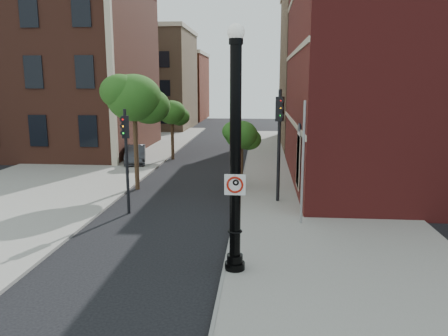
# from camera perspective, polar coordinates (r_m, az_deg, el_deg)

# --- Properties ---
(ground) EXTENTS (120.00, 120.00, 0.00)m
(ground) POSITION_cam_1_polar(r_m,az_deg,el_deg) (13.83, -8.88, -13.78)
(ground) COLOR black
(ground) RESTS_ON ground
(sidewalk_right) EXTENTS (8.00, 60.00, 0.12)m
(sidewalk_right) POSITION_cam_1_polar(r_m,az_deg,el_deg) (23.07, 11.94, -3.54)
(sidewalk_right) COLOR gray
(sidewalk_right) RESTS_ON ground
(sidewalk_left) EXTENTS (10.00, 50.00, 0.12)m
(sidewalk_left) POSITION_cam_1_polar(r_m,az_deg,el_deg) (33.01, -16.71, 0.61)
(sidewalk_left) COLOR gray
(sidewalk_left) RESTS_ON ground
(curb_edge) EXTENTS (0.10, 60.00, 0.14)m
(curb_edge) POSITION_cam_1_polar(r_m,az_deg,el_deg) (22.92, 2.07, -3.37)
(curb_edge) COLOR gray
(curb_edge) RESTS_ON ground
(victorian_building) EXTENTS (18.60, 14.60, 17.95)m
(victorian_building) POSITION_cam_1_polar(r_m,az_deg,el_deg) (41.00, -23.68, 14.31)
(victorian_building) COLOR brown
(victorian_building) RESTS_ON ground
(bg_building_tan_a) EXTENTS (12.00, 12.00, 12.00)m
(bg_building_tan_a) POSITION_cam_1_polar(r_m,az_deg,el_deg) (58.17, -10.35, 11.10)
(bg_building_tan_a) COLOR #846448
(bg_building_tan_a) RESTS_ON ground
(bg_building_red) EXTENTS (12.00, 12.00, 10.00)m
(bg_building_red) POSITION_cam_1_polar(r_m,az_deg,el_deg) (71.78, -7.36, 10.35)
(bg_building_red) COLOR maroon
(bg_building_red) RESTS_ON ground
(bg_building_tan_b) EXTENTS (22.00, 14.00, 14.00)m
(bg_building_tan_b) POSITION_cam_1_polar(r_m,az_deg,el_deg) (44.11, 22.39, 11.83)
(bg_building_tan_b) COLOR #846448
(bg_building_tan_b) RESTS_ON ground
(lamppost) EXTENTS (0.63, 0.63, 7.41)m
(lamppost) POSITION_cam_1_polar(r_m,az_deg,el_deg) (12.88, 1.49, 0.51)
(lamppost) COLOR black
(lamppost) RESTS_ON ground
(no_parking_sign) EXTENTS (0.63, 0.07, 0.63)m
(no_parking_sign) POSITION_cam_1_polar(r_m,az_deg,el_deg) (12.81, 1.45, -2.18)
(no_parking_sign) COLOR white
(no_parking_sign) RESTS_ON ground
(parked_car) EXTENTS (2.38, 4.30, 1.34)m
(parked_car) POSITION_cam_1_polar(r_m,az_deg,el_deg) (32.30, -11.52, 1.74)
(parked_car) COLOR #2C2C31
(parked_car) RESTS_ON ground
(traffic_signal_left) EXTENTS (0.38, 0.41, 4.68)m
(traffic_signal_left) POSITION_cam_1_polar(r_m,az_deg,el_deg) (19.55, -12.70, 3.07)
(traffic_signal_left) COLOR black
(traffic_signal_left) RESTS_ON ground
(traffic_signal_right) EXTENTS (0.42, 0.48, 5.49)m
(traffic_signal_right) POSITION_cam_1_polar(r_m,az_deg,el_deg) (20.88, 7.26, 5.25)
(traffic_signal_right) COLOR black
(traffic_signal_right) RESTS_ON ground
(utility_pole) EXTENTS (0.10, 0.10, 5.11)m
(utility_pole) POSITION_cam_1_polar(r_m,az_deg,el_deg) (17.76, 10.24, 0.42)
(utility_pole) COLOR #999999
(utility_pole) RESTS_ON ground
(street_tree_a) EXTENTS (3.47, 3.13, 6.25)m
(street_tree_a) POSITION_cam_1_polar(r_m,az_deg,el_deg) (23.98, -11.54, 8.83)
(street_tree_a) COLOR #382516
(street_tree_a) RESTS_ON ground
(street_tree_b) EXTENTS (2.49, 2.25, 4.49)m
(street_tree_b) POSITION_cam_1_polar(r_m,az_deg,el_deg) (33.41, -6.76, 7.14)
(street_tree_b) COLOR #382516
(street_tree_b) RESTS_ON ground
(street_tree_c) EXTENTS (2.11, 1.90, 3.79)m
(street_tree_c) POSITION_cam_1_polar(r_m,az_deg,el_deg) (23.60, 2.32, 4.24)
(street_tree_c) COLOR #382516
(street_tree_c) RESTS_ON ground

